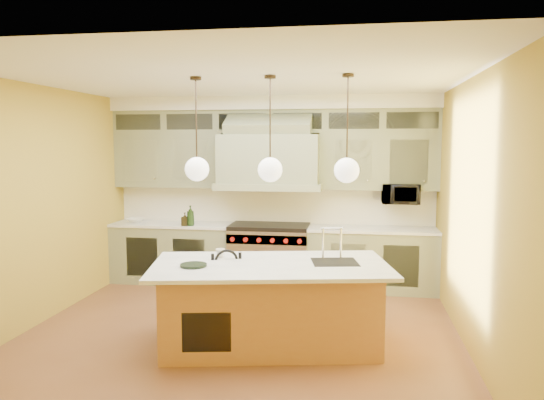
% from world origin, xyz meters
% --- Properties ---
extents(floor, '(5.00, 5.00, 0.00)m').
position_xyz_m(floor, '(0.00, 0.00, 0.00)').
color(floor, brown).
rests_on(floor, ground).
extents(ceiling, '(5.00, 5.00, 0.00)m').
position_xyz_m(ceiling, '(0.00, 0.00, 2.90)').
color(ceiling, white).
rests_on(ceiling, wall_back).
extents(wall_back, '(5.00, 0.00, 5.00)m').
position_xyz_m(wall_back, '(0.00, 2.50, 1.45)').
color(wall_back, '#AD912F').
rests_on(wall_back, ground).
extents(wall_front, '(5.00, 0.00, 5.00)m').
position_xyz_m(wall_front, '(0.00, -2.50, 1.45)').
color(wall_front, '#AD912F').
rests_on(wall_front, ground).
extents(wall_left, '(0.00, 5.00, 5.00)m').
position_xyz_m(wall_left, '(-2.50, 0.00, 1.45)').
color(wall_left, '#AD912F').
rests_on(wall_left, ground).
extents(wall_right, '(0.00, 5.00, 5.00)m').
position_xyz_m(wall_right, '(2.50, 0.00, 1.45)').
color(wall_right, '#AD912F').
rests_on(wall_right, ground).
extents(back_cabinetry, '(5.00, 0.77, 2.90)m').
position_xyz_m(back_cabinetry, '(0.00, 2.23, 1.43)').
color(back_cabinetry, '#777B5B').
rests_on(back_cabinetry, floor).
extents(range, '(1.20, 0.74, 0.96)m').
position_xyz_m(range, '(0.00, 2.14, 0.49)').
color(range, silver).
rests_on(range, floor).
extents(kitchen_island, '(2.71, 1.78, 1.35)m').
position_xyz_m(kitchen_island, '(0.41, -0.25, 0.47)').
color(kitchen_island, '#AE733D').
rests_on(kitchen_island, floor).
extents(counter_stool, '(0.47, 0.47, 1.03)m').
position_xyz_m(counter_stool, '(-0.06, -0.27, 0.58)').
color(counter_stool, black).
rests_on(counter_stool, floor).
extents(microwave, '(0.54, 0.37, 0.30)m').
position_xyz_m(microwave, '(1.95, 2.25, 1.45)').
color(microwave, black).
rests_on(microwave, back_cabinetry).
extents(oil_bottle_a, '(0.12, 0.13, 0.31)m').
position_xyz_m(oil_bottle_a, '(-1.19, 1.95, 1.10)').
color(oil_bottle_a, black).
rests_on(oil_bottle_a, back_cabinetry).
extents(oil_bottle_b, '(0.10, 0.10, 0.21)m').
position_xyz_m(oil_bottle_b, '(-1.27, 1.92, 1.04)').
color(oil_bottle_b, black).
rests_on(oil_bottle_b, back_cabinetry).
extents(fruit_bowl, '(0.29, 0.29, 0.06)m').
position_xyz_m(fruit_bowl, '(-2.17, 2.15, 0.97)').
color(fruit_bowl, white).
rests_on(fruit_bowl, back_cabinetry).
extents(cup, '(0.12, 0.12, 0.10)m').
position_xyz_m(cup, '(-0.20, -0.07, 0.97)').
color(cup, white).
rests_on(cup, kitchen_island).
extents(pendant_left, '(0.26, 0.26, 1.11)m').
position_xyz_m(pendant_left, '(-0.40, -0.25, 1.95)').
color(pendant_left, '#2D2319').
rests_on(pendant_left, ceiling).
extents(pendant_center, '(0.26, 0.26, 1.11)m').
position_xyz_m(pendant_center, '(0.40, -0.25, 1.95)').
color(pendant_center, '#2D2319').
rests_on(pendant_center, ceiling).
extents(pendant_right, '(0.26, 0.26, 1.11)m').
position_xyz_m(pendant_right, '(1.20, -0.25, 1.95)').
color(pendant_right, '#2D2319').
rests_on(pendant_right, ceiling).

